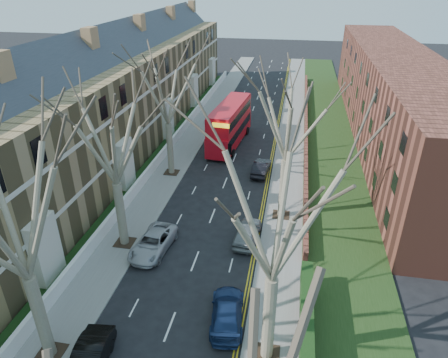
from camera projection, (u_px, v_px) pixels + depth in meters
The scene contains 16 objects.
pavement_left at pixel (195, 134), 50.25m from camera, with size 3.00×102.00×0.12m, color slate.
pavement_right at pixel (291, 141), 48.33m from camera, with size 3.00×102.00×0.12m, color slate.
terrace_left at pixel (104, 108), 41.96m from camera, with size 9.70×78.00×13.60m.
flats_right at pixel (392, 97), 47.70m from camera, with size 13.97×54.00×10.00m.
front_wall_left at pixel (162, 155), 43.28m from camera, with size 0.30×78.00×1.00m.
grass_verge_right at pixel (329, 143), 47.57m from camera, with size 6.00×102.00×0.06m.
tree_left_mid at pixel (7, 202), 17.04m from camera, with size 10.50×10.50×14.71m.
tree_left_far at pixel (109, 129), 25.90m from camera, with size 10.15×10.15×14.22m.
tree_left_dist at pixel (165, 80), 36.21m from camera, with size 10.50×10.50×14.71m.
tree_right_mid at pixel (277, 204), 16.96m from camera, with size 10.50×10.50×14.71m.
tree_right_far at pixel (289, 110), 29.31m from camera, with size 10.15×10.15×14.22m.
double_decker_bus at pixel (230, 125), 46.54m from camera, with size 3.62×11.52×4.73m.
car_left_far at pixel (153, 243), 29.18m from camera, with size 2.26×4.89×1.36m, color #A8A8AE.
car_right_near at pixel (227, 312), 23.27m from camera, with size 1.88×4.62×1.34m, color navy.
car_right_mid at pixel (247, 232), 30.30m from camera, with size 1.71×4.24×1.45m, color gray.
car_right_far at pixel (261, 167), 40.35m from camera, with size 1.45×4.16×1.37m, color black.
Camera 1 is at (6.09, -6.71, 18.35)m, focal length 32.00 mm.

